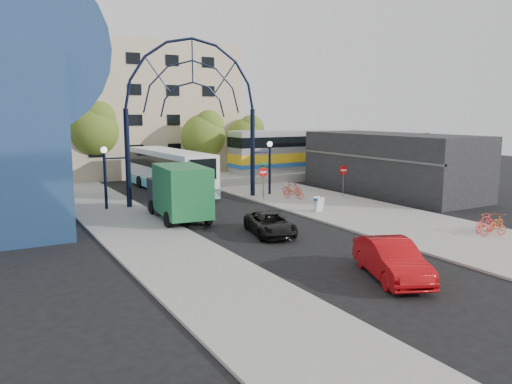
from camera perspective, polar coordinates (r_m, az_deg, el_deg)
ground at (r=25.99m, az=5.11°, el=-5.90°), size 120.00×120.00×0.00m
sidewalk_east at (r=33.90m, az=12.41°, el=-2.46°), size 8.00×56.00×0.12m
plaza_west at (r=28.52m, az=-12.84°, el=-4.62°), size 5.00×50.00×0.12m
gateway_arch at (r=37.52m, az=-7.23°, el=11.81°), size 13.64×0.44×12.10m
stop_sign at (r=38.11m, az=0.81°, el=1.94°), size 0.80×0.07×2.50m
do_not_enter_sign at (r=40.03m, az=9.96°, el=2.12°), size 0.76×0.07×2.48m
street_name_sign at (r=38.81m, az=0.87°, el=2.27°), size 0.70×0.70×2.80m
sandwich_board at (r=33.77m, az=7.17°, el=-1.18°), size 0.55×0.61×0.99m
commercial_block_east at (r=43.32m, az=15.10°, el=3.15°), size 6.00×16.00×5.00m
apartment_block at (r=57.94m, az=-13.39°, el=9.07°), size 20.00×12.10×14.00m
train_platform at (r=55.10m, az=9.21°, el=2.33°), size 32.00×5.00×0.80m
train_car at (r=54.87m, az=9.27°, el=4.92°), size 25.10×3.05×4.20m
tree_north_a at (r=50.89m, az=-5.90°, el=6.61°), size 4.48×4.48×7.00m
tree_north_b at (r=51.63m, az=-18.04°, el=6.99°), size 5.12×5.12×8.00m
tree_north_c at (r=55.34m, az=-1.01°, el=6.50°), size 4.16×4.16×6.50m
city_bus at (r=43.10m, az=-9.77°, el=2.45°), size 3.43×13.06×3.56m
green_truck at (r=31.65m, az=-8.90°, el=-0.05°), size 3.22×7.16×3.51m
black_suv at (r=27.61m, az=1.63°, el=-3.67°), size 2.97×4.75×1.23m
red_sedan at (r=21.10m, az=15.24°, el=-7.45°), size 3.39×5.14×1.60m
bike_near_a at (r=38.81m, az=4.31°, el=-0.07°), size 1.35×1.80×0.91m
bike_near_b at (r=40.36m, az=4.13°, el=0.38°), size 1.22×1.78×1.05m
bike_far_a at (r=31.23m, az=25.77°, el=-3.16°), size 1.82×1.03×0.91m
bike_far_b at (r=30.48m, az=24.71°, el=-3.22°), size 1.80×0.65×1.06m
bike_far_c at (r=29.81m, az=25.48°, el=-3.73°), size 1.72×0.98×0.85m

